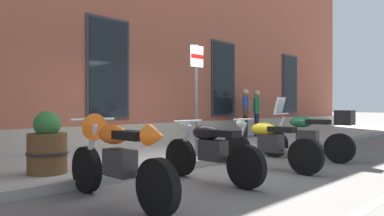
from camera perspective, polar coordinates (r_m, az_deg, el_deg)
ground_plane at (r=6.86m, az=1.19°, el=-9.51°), size 140.00×140.00×0.00m
sidewalk at (r=7.97m, az=-7.07°, el=-7.63°), size 33.08×3.09×0.14m
brick_pub_facade at (r=12.53m, az=-21.96°, el=14.70°), size 27.08×6.90×8.61m
motorcycle_orange_sport at (r=4.51m, az=-12.31°, el=-7.16°), size 0.62×2.15×1.07m
motorcycle_black_naked at (r=5.59m, az=2.82°, el=-6.83°), size 0.62×1.99×0.94m
motorcycle_yellow_naked at (r=6.78m, az=11.87°, el=-5.61°), size 0.62×2.09×0.93m
motorcycle_green_touring at (r=8.14m, az=18.27°, el=-3.92°), size 0.62×2.05×1.38m
pedestrian_blue_top at (r=11.97m, az=8.48°, el=-0.36°), size 0.57×0.46×1.61m
pedestrian_striped_shirt at (r=12.49m, az=10.22°, el=-0.41°), size 0.53×0.36×1.58m
parking_sign at (r=7.42m, az=0.72°, el=3.90°), size 0.36×0.07×2.30m
barrel_planter at (r=5.92m, az=-21.95°, el=-5.72°), size 0.61×0.61×0.95m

